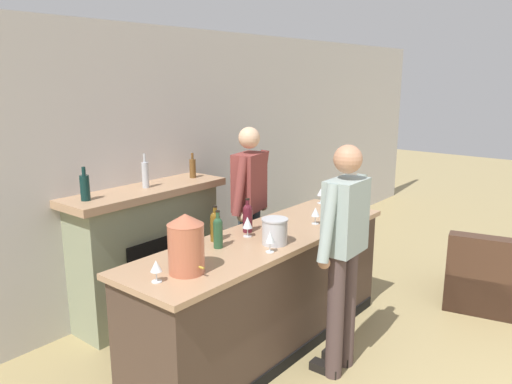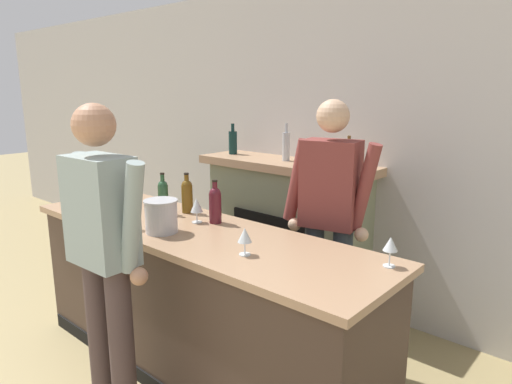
# 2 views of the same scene
# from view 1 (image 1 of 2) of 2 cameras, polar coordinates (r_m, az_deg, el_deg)

# --- Properties ---
(wall_back_panel) EXTENTS (12.00, 0.07, 2.75)m
(wall_back_panel) POSITION_cam_1_polar(r_m,az_deg,el_deg) (5.04, -12.87, 2.52)
(wall_back_panel) COLOR silver
(wall_back_panel) RESTS_ON ground_plane
(bar_counter) EXTENTS (2.67, 0.77, 0.99)m
(bar_counter) POSITION_cam_1_polar(r_m,az_deg,el_deg) (4.29, 1.06, -11.37)
(bar_counter) COLOR #453429
(bar_counter) RESTS_ON ground_plane
(fireplace_stone) EXTENTS (1.62, 0.52, 1.58)m
(fireplace_stone) POSITION_cam_1_polar(r_m,az_deg,el_deg) (4.92, -12.24, -6.59)
(fireplace_stone) COLOR gray
(fireplace_stone) RESTS_ON ground_plane
(armchair_black) EXTENTS (1.06, 1.07, 0.79)m
(armchair_black) POSITION_cam_1_polar(r_m,az_deg,el_deg) (5.65, 25.69, -9.19)
(armchair_black) COLOR #41291C
(armchair_black) RESTS_ON ground_plane
(potted_plant_corner) EXTENTS (0.36, 0.37, 0.62)m
(potted_plant_corner) POSITION_cam_1_polar(r_m,az_deg,el_deg) (6.67, 7.00, -4.43)
(potted_plant_corner) COLOR #4A4C38
(potted_plant_corner) RESTS_ON ground_plane
(person_customer) EXTENTS (0.66, 0.31, 1.80)m
(person_customer) POSITION_cam_1_polar(r_m,az_deg,el_deg) (3.82, 9.97, -6.57)
(person_customer) COLOR #4A3937
(person_customer) RESTS_ON ground_plane
(person_bartender) EXTENTS (0.65, 0.36, 1.80)m
(person_bartender) POSITION_cam_1_polar(r_m,az_deg,el_deg) (4.94, -0.71, -1.80)
(person_bartender) COLOR #34404A
(person_bartender) RESTS_ON ground_plane
(copper_dispenser) EXTENTS (0.25, 0.28, 0.41)m
(copper_dispenser) POSITION_cam_1_polar(r_m,az_deg,el_deg) (3.34, -8.01, -5.83)
(copper_dispenser) COLOR #B76346
(copper_dispenser) RESTS_ON bar_counter
(ice_bucket_steel) EXTENTS (0.21, 0.21, 0.21)m
(ice_bucket_steel) POSITION_cam_1_polar(r_m,az_deg,el_deg) (3.90, 2.16, -4.50)
(ice_bucket_steel) COLOR silver
(ice_bucket_steel) RESTS_ON bar_counter
(wine_bottle_burgundy_dark) EXTENTS (0.07, 0.07, 0.30)m
(wine_bottle_burgundy_dark) POSITION_cam_1_polar(r_m,az_deg,el_deg) (3.81, -4.37, -4.49)
(wine_bottle_burgundy_dark) COLOR #254C2E
(wine_bottle_burgundy_dark) RESTS_ON bar_counter
(wine_bottle_port_short) EXTENTS (0.08, 0.08, 0.29)m
(wine_bottle_port_short) POSITION_cam_1_polar(r_m,az_deg,el_deg) (3.97, -4.68, -3.78)
(wine_bottle_port_short) COLOR brown
(wine_bottle_port_short) RESTS_ON bar_counter
(wine_bottle_cabernet_heavy) EXTENTS (0.08, 0.08, 0.29)m
(wine_bottle_cabernet_heavy) POSITION_cam_1_polar(r_m,az_deg,el_deg) (4.18, -0.97, -2.85)
(wine_bottle_cabernet_heavy) COLOR #551923
(wine_bottle_cabernet_heavy) RESTS_ON bar_counter
(wine_glass_front_right) EXTENTS (0.07, 0.07, 0.16)m
(wine_glass_front_right) POSITION_cam_1_polar(r_m,az_deg,el_deg) (5.16, 7.40, -0.09)
(wine_glass_front_right) COLOR silver
(wine_glass_front_right) RESTS_ON bar_counter
(wine_glass_by_dispenser) EXTENTS (0.08, 0.08, 0.15)m
(wine_glass_by_dispenser) POSITION_cam_1_polar(r_m,az_deg,el_deg) (3.26, -11.35, -8.39)
(wine_glass_by_dispenser) COLOR silver
(wine_glass_by_dispenser) RESTS_ON bar_counter
(wine_glass_near_bucket) EXTENTS (0.08, 0.08, 0.17)m
(wine_glass_near_bucket) POSITION_cam_1_polar(r_m,az_deg,el_deg) (4.07, -0.98, -3.57)
(wine_glass_near_bucket) COLOR silver
(wine_glass_near_bucket) RESTS_ON bar_counter
(wine_glass_mid_counter) EXTENTS (0.07, 0.07, 0.16)m
(wine_glass_mid_counter) POSITION_cam_1_polar(r_m,az_deg,el_deg) (3.71, 1.61, -5.25)
(wine_glass_mid_counter) COLOR silver
(wine_glass_mid_counter) RESTS_ON bar_counter
(wine_glass_back_row) EXTENTS (0.08, 0.08, 0.15)m
(wine_glass_back_row) POSITION_cam_1_polar(r_m,az_deg,el_deg) (4.44, 6.81, -2.33)
(wine_glass_back_row) COLOR silver
(wine_glass_back_row) RESTS_ON bar_counter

